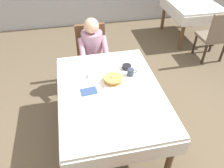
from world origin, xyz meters
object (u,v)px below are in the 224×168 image
(chair_diner, at_px, (92,52))
(spoon_near_edge, at_px, (123,102))
(syrup_pitcher, at_px, (89,75))
(cup_coffee, at_px, (131,72))
(background_table_far, at_px, (192,9))
(bowl_butter, at_px, (127,67))
(fork_left_of_plate, at_px, (96,85))
(dining_table_main, at_px, (110,96))
(breakfast_stack, at_px, (113,79))
(background_chair_empty, at_px, (217,34))
(knife_right_of_plate, at_px, (130,81))
(diner_person, at_px, (93,49))
(plate_breakfast, at_px, (113,81))

(chair_diner, bearing_deg, spoon_near_edge, 96.11)
(syrup_pitcher, distance_m, spoon_near_edge, 0.56)
(cup_coffee, distance_m, background_table_far, 2.76)
(cup_coffee, bearing_deg, bowl_butter, 93.96)
(cup_coffee, xyz_separation_m, fork_left_of_plate, (-0.42, -0.10, -0.04))
(dining_table_main, xyz_separation_m, chair_diner, (-0.05, 1.17, -0.12))
(breakfast_stack, height_order, background_chair_empty, background_chair_empty)
(chair_diner, distance_m, background_table_far, 2.44)
(dining_table_main, bearing_deg, breakfast_stack, 66.43)
(knife_right_of_plate, bearing_deg, background_table_far, -34.78)
(spoon_near_edge, relative_size, background_chair_empty, 0.16)
(diner_person, bearing_deg, plate_breakfast, 96.88)
(fork_left_of_plate, bearing_deg, spoon_near_edge, -150.11)
(syrup_pitcher, bearing_deg, plate_breakfast, -29.96)
(bowl_butter, relative_size, background_chair_empty, 0.12)
(dining_table_main, height_order, cup_coffee, cup_coffee)
(chair_diner, distance_m, diner_person, 0.21)
(fork_left_of_plate, bearing_deg, diner_person, -11.33)
(knife_right_of_plate, bearing_deg, background_chair_empty, -51.03)
(spoon_near_edge, distance_m, background_table_far, 3.20)
(plate_breakfast, bearing_deg, knife_right_of_plate, -6.01)
(dining_table_main, xyz_separation_m, diner_person, (-0.05, 1.01, 0.02))
(cup_coffee, relative_size, background_chair_empty, 0.12)
(dining_table_main, bearing_deg, background_table_far, 46.70)
(dining_table_main, relative_size, syrup_pitcher, 19.05)
(plate_breakfast, height_order, background_chair_empty, background_chair_empty)
(fork_left_of_plate, distance_m, background_table_far, 3.13)
(dining_table_main, height_order, spoon_near_edge, spoon_near_edge)
(cup_coffee, distance_m, syrup_pitcher, 0.48)
(diner_person, xyz_separation_m, fork_left_of_plate, (-0.08, -0.90, 0.07))
(syrup_pitcher, height_order, spoon_near_edge, syrup_pitcher)
(chair_diner, xyz_separation_m, spoon_near_edge, (0.15, -1.38, 0.21))
(syrup_pitcher, bearing_deg, dining_table_main, -54.50)
(chair_diner, height_order, background_chair_empty, same)
(chair_diner, xyz_separation_m, diner_person, (-0.00, -0.16, 0.14))
(dining_table_main, distance_m, fork_left_of_plate, 0.20)
(fork_left_of_plate, bearing_deg, knife_right_of_plate, -96.05)
(breakfast_stack, bearing_deg, dining_table_main, -113.57)
(chair_diner, height_order, spoon_near_edge, chair_diner)
(diner_person, height_order, fork_left_of_plate, diner_person)
(breakfast_stack, height_order, cup_coffee, cup_coffee)
(background_table_far, bearing_deg, fork_left_of_plate, -136.52)
(knife_right_of_plate, height_order, background_table_far, knife_right_of_plate)
(plate_breakfast, height_order, breakfast_stack, breakfast_stack)
(diner_person, height_order, plate_breakfast, diner_person)
(plate_breakfast, distance_m, spoon_near_edge, 0.34)
(breakfast_stack, distance_m, spoon_near_edge, 0.34)
(syrup_pitcher, bearing_deg, background_table_far, 40.49)
(background_table_far, distance_m, background_chair_empty, 0.95)
(dining_table_main, bearing_deg, cup_coffee, 36.99)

